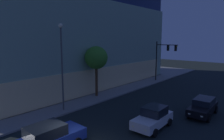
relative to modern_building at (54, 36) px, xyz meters
The scene contains 7 objects.
modern_building is the anchor object (origin of this frame).
traffic_light_far_corner 18.68m from the modern_building, 54.88° to the right, with size 0.35×3.75×6.58m.
street_lamp_sidewalk 16.59m from the modern_building, 122.30° to the right, with size 0.44×0.44×8.45m.
sidewalk_tree 13.49m from the modern_building, 103.11° to the right, with size 2.79×2.79×6.14m.
car_blue 24.63m from the modern_building, 125.77° to the right, with size 4.57×2.25×1.76m.
car_white 24.49m from the modern_building, 105.97° to the right, with size 4.08×2.04×1.72m.
car_black 25.80m from the modern_building, 92.16° to the right, with size 4.53×2.06×1.59m.
Camera 1 is at (-7.72, -9.47, 7.13)m, focal length 32.73 mm.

